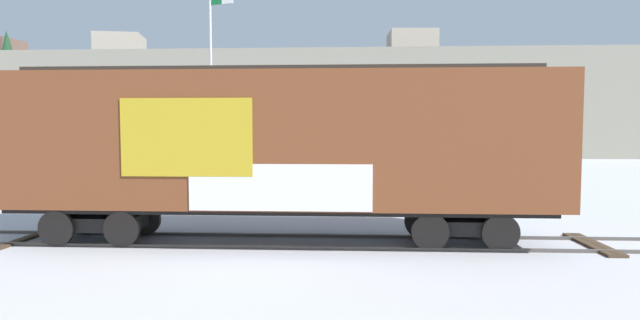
{
  "coord_description": "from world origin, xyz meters",
  "views": [
    {
      "loc": [
        0.73,
        -12.94,
        2.98
      ],
      "look_at": [
        -0.03,
        1.34,
        2.1
      ],
      "focal_mm": 28.05,
      "sensor_mm": 36.0,
      "label": 1
    }
  ],
  "objects": [
    {
      "name": "track",
      "position": [
        -0.2,
        0.0,
        0.04
      ],
      "size": [
        60.01,
        2.6,
        0.08
      ],
      "color": "#4C4742",
      "rests_on": "ground_plane"
    },
    {
      "name": "freight_car",
      "position": [
        -1.08,
        -0.0,
        2.63
      ],
      "size": [
        14.22,
        2.94,
        4.61
      ],
      "color": "brown",
      "rests_on": "ground_plane"
    },
    {
      "name": "hillside",
      "position": [
        -0.09,
        56.06,
        5.67
      ],
      "size": [
        149.17,
        35.88,
        16.01
      ],
      "color": "gray",
      "rests_on": "ground_plane"
    },
    {
      "name": "ground_plane",
      "position": [
        0.0,
        0.0,
        0.0
      ],
      "size": [
        260.0,
        260.0,
        0.0
      ],
      "primitive_type": "plane",
      "color": "#B2B5BC"
    },
    {
      "name": "parked_car_silver",
      "position": [
        -5.57,
        6.87,
        0.85
      ],
      "size": [
        4.82,
        2.4,
        1.67
      ],
      "color": "#B7BABF",
      "rests_on": "ground_plane"
    },
    {
      "name": "flagpole",
      "position": [
        -5.7,
        11.1,
        5.86
      ],
      "size": [
        1.27,
        0.39,
        9.82
      ],
      "color": "silver",
      "rests_on": "ground_plane"
    },
    {
      "name": "parked_car_tan",
      "position": [
        0.31,
        6.96,
        0.85
      ],
      "size": [
        4.6,
        2.44,
        1.67
      ],
      "color": "#9E8966",
      "rests_on": "ground_plane"
    }
  ]
}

